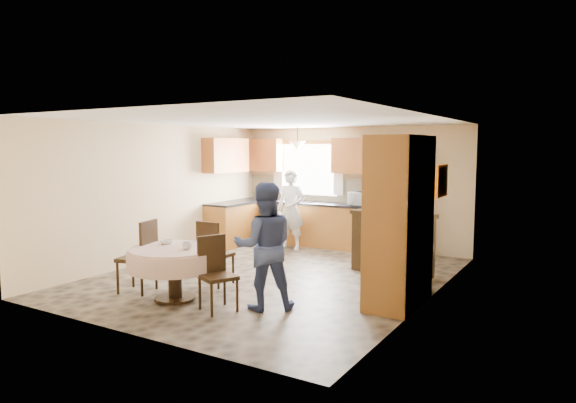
# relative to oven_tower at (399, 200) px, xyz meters

# --- Properties ---
(floor) EXTENTS (5.00, 6.00, 0.01)m
(floor) POSITION_rel_oven_tower_xyz_m (-1.15, -2.69, -1.06)
(floor) COLOR #71634F
(floor) RESTS_ON ground
(ceiling) EXTENTS (5.00, 6.00, 0.01)m
(ceiling) POSITION_rel_oven_tower_xyz_m (-1.15, -2.69, 1.44)
(ceiling) COLOR white
(ceiling) RESTS_ON wall_back
(wall_back) EXTENTS (5.00, 0.02, 2.50)m
(wall_back) POSITION_rel_oven_tower_xyz_m (-1.15, 0.31, 0.19)
(wall_back) COLOR beige
(wall_back) RESTS_ON floor
(wall_front) EXTENTS (5.00, 0.02, 2.50)m
(wall_front) POSITION_rel_oven_tower_xyz_m (-1.15, -5.69, 0.19)
(wall_front) COLOR beige
(wall_front) RESTS_ON floor
(wall_left) EXTENTS (0.02, 6.00, 2.50)m
(wall_left) POSITION_rel_oven_tower_xyz_m (-3.65, -2.69, 0.19)
(wall_left) COLOR beige
(wall_left) RESTS_ON floor
(wall_right) EXTENTS (0.02, 6.00, 2.50)m
(wall_right) POSITION_rel_oven_tower_xyz_m (1.35, -2.69, 0.19)
(wall_right) COLOR beige
(wall_right) RESTS_ON floor
(window) EXTENTS (1.40, 0.03, 1.10)m
(window) POSITION_rel_oven_tower_xyz_m (-2.15, 0.29, 0.54)
(window) COLOR white
(window) RESTS_ON wall_back
(curtain_left) EXTENTS (0.22, 0.02, 1.15)m
(curtain_left) POSITION_rel_oven_tower_xyz_m (-2.90, 0.24, 0.59)
(curtain_left) COLOR white
(curtain_left) RESTS_ON wall_back
(curtain_right) EXTENTS (0.22, 0.02, 1.15)m
(curtain_right) POSITION_rel_oven_tower_xyz_m (-1.40, 0.24, 0.59)
(curtain_right) COLOR white
(curtain_right) RESTS_ON wall_back
(base_cab_back) EXTENTS (3.30, 0.60, 0.88)m
(base_cab_back) POSITION_rel_oven_tower_xyz_m (-2.00, 0.01, -0.62)
(base_cab_back) COLOR #C07633
(base_cab_back) RESTS_ON floor
(counter_back) EXTENTS (3.30, 0.64, 0.04)m
(counter_back) POSITION_rel_oven_tower_xyz_m (-2.00, 0.01, -0.16)
(counter_back) COLOR black
(counter_back) RESTS_ON base_cab_back
(base_cab_left) EXTENTS (0.60, 1.20, 0.88)m
(base_cab_left) POSITION_rel_oven_tower_xyz_m (-3.35, -0.89, -0.62)
(base_cab_left) COLOR #C07633
(base_cab_left) RESTS_ON floor
(counter_left) EXTENTS (0.64, 1.20, 0.04)m
(counter_left) POSITION_rel_oven_tower_xyz_m (-3.35, -0.89, -0.16)
(counter_left) COLOR black
(counter_left) RESTS_ON base_cab_left
(backsplash) EXTENTS (3.30, 0.02, 0.55)m
(backsplash) POSITION_rel_oven_tower_xyz_m (-2.00, 0.30, 0.12)
(backsplash) COLOR beige
(backsplash) RESTS_ON wall_back
(wall_cab_left) EXTENTS (0.85, 0.33, 0.72)m
(wall_cab_left) POSITION_rel_oven_tower_xyz_m (-3.20, 0.15, 0.85)
(wall_cab_left) COLOR #C36730
(wall_cab_left) RESTS_ON wall_back
(wall_cab_right) EXTENTS (0.90, 0.33, 0.72)m
(wall_cab_right) POSITION_rel_oven_tower_xyz_m (-1.00, 0.15, 0.85)
(wall_cab_right) COLOR #C36730
(wall_cab_right) RESTS_ON wall_back
(wall_cab_side) EXTENTS (0.33, 1.20, 0.72)m
(wall_cab_side) POSITION_rel_oven_tower_xyz_m (-3.48, -0.89, 0.85)
(wall_cab_side) COLOR #C36730
(wall_cab_side) RESTS_ON wall_left
(oven_tower) EXTENTS (0.66, 0.62, 2.12)m
(oven_tower) POSITION_rel_oven_tower_xyz_m (0.00, 0.00, 0.00)
(oven_tower) COLOR #C07633
(oven_tower) RESTS_ON floor
(oven_upper) EXTENTS (0.56, 0.01, 0.45)m
(oven_upper) POSITION_rel_oven_tower_xyz_m (0.00, -0.31, 0.19)
(oven_upper) COLOR black
(oven_upper) RESTS_ON oven_tower
(oven_lower) EXTENTS (0.56, 0.01, 0.45)m
(oven_lower) POSITION_rel_oven_tower_xyz_m (0.00, -0.31, -0.31)
(oven_lower) COLOR black
(oven_lower) RESTS_ON oven_tower
(pendant) EXTENTS (0.36, 0.36, 0.18)m
(pendant) POSITION_rel_oven_tower_xyz_m (-2.15, -0.19, 1.06)
(pendant) COLOR beige
(pendant) RESTS_ON ceiling
(sideboard) EXTENTS (1.44, 0.88, 0.96)m
(sideboard) POSITION_rel_oven_tower_xyz_m (0.43, -1.54, -0.58)
(sideboard) COLOR #33200D
(sideboard) RESTS_ON floor
(space_heater) EXTENTS (0.44, 0.31, 0.60)m
(space_heater) POSITION_rel_oven_tower_xyz_m (1.01, -2.32, -0.76)
(space_heater) COLOR black
(space_heater) RESTS_ON floor
(cupboard) EXTENTS (0.58, 1.17, 2.23)m
(cupboard) POSITION_rel_oven_tower_xyz_m (1.07, -3.10, 0.06)
(cupboard) COLOR #C07633
(cupboard) RESTS_ON floor
(dining_table) EXTENTS (1.27, 1.27, 0.72)m
(dining_table) POSITION_rel_oven_tower_xyz_m (-1.62, -4.45, -0.50)
(dining_table) COLOR #33200D
(dining_table) RESTS_ON floor
(chair_left) EXTENTS (0.55, 0.55, 1.04)m
(chair_left) POSITION_rel_oven_tower_xyz_m (-2.28, -4.42, -0.48)
(chair_left) COLOR #33200D
(chair_left) RESTS_ON floor
(chair_back) EXTENTS (0.43, 0.43, 0.99)m
(chair_back) POSITION_rel_oven_tower_xyz_m (-1.63, -3.63, -0.52)
(chair_back) COLOR #33200D
(chair_back) RESTS_ON floor
(chair_right) EXTENTS (0.55, 0.55, 0.95)m
(chair_right) POSITION_rel_oven_tower_xyz_m (-0.87, -4.50, -0.54)
(chair_right) COLOR #33200D
(chair_right) RESTS_ON floor
(framed_picture) EXTENTS (0.06, 0.57, 0.47)m
(framed_picture) POSITION_rel_oven_tower_xyz_m (1.32, -2.01, 0.54)
(framed_picture) COLOR gold
(framed_picture) RESTS_ON wall_right
(microwave) EXTENTS (0.52, 0.38, 0.27)m
(microwave) POSITION_rel_oven_tower_xyz_m (-0.74, -0.04, -0.00)
(microwave) COLOR silver
(microwave) RESTS_ON counter_back
(person_sink) EXTENTS (0.64, 0.47, 1.63)m
(person_sink) POSITION_rel_oven_tower_xyz_m (-2.04, -0.64, -0.24)
(person_sink) COLOR silver
(person_sink) RESTS_ON floor
(person_dining) EXTENTS (1.01, 0.98, 1.64)m
(person_dining) POSITION_rel_oven_tower_xyz_m (-0.35, -4.15, -0.24)
(person_dining) COLOR navy
(person_dining) RESTS_ON floor
(bowl_sideboard) EXTENTS (0.26, 0.26, 0.05)m
(bowl_sideboard) POSITION_rel_oven_tower_xyz_m (0.18, -1.54, -0.07)
(bowl_sideboard) COLOR #B2B2B2
(bowl_sideboard) RESTS_ON sideboard
(bottle_sideboard) EXTENTS (0.12, 0.12, 0.28)m
(bottle_sideboard) POSITION_rel_oven_tower_xyz_m (0.89, -1.54, 0.04)
(bottle_sideboard) COLOR silver
(bottle_sideboard) RESTS_ON sideboard
(cup_table) EXTENTS (0.16, 0.16, 0.10)m
(cup_table) POSITION_rel_oven_tower_xyz_m (-1.39, -4.45, -0.29)
(cup_table) COLOR #B2B2B2
(cup_table) RESTS_ON dining_table
(bowl_table) EXTENTS (0.24, 0.24, 0.06)m
(bowl_table) POSITION_rel_oven_tower_xyz_m (-1.91, -4.31, -0.31)
(bowl_table) COLOR #B2B2B2
(bowl_table) RESTS_ON dining_table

